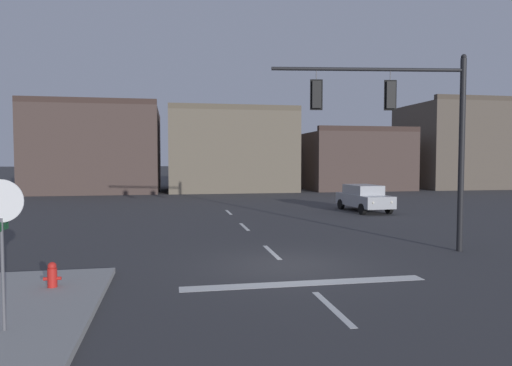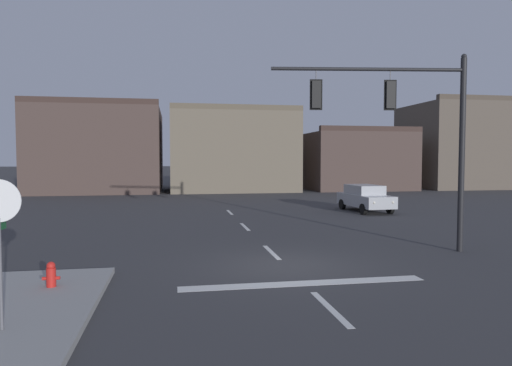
# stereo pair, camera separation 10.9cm
# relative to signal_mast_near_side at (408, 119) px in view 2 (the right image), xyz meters

# --- Properties ---
(ground_plane) EXTENTS (400.00, 400.00, 0.00)m
(ground_plane) POSITION_rel_signal_mast_near_side_xyz_m (-4.56, -1.30, -4.55)
(ground_plane) COLOR #353538
(stop_bar_paint) EXTENTS (6.40, 0.50, 0.01)m
(stop_bar_paint) POSITION_rel_signal_mast_near_side_xyz_m (-4.56, -3.30, -4.54)
(stop_bar_paint) COLOR silver
(stop_bar_paint) RESTS_ON ground
(lane_centreline) EXTENTS (0.16, 26.40, 0.01)m
(lane_centreline) POSITION_rel_signal_mast_near_side_xyz_m (-4.56, 0.70, -4.54)
(lane_centreline) COLOR silver
(lane_centreline) RESTS_ON ground
(signal_mast_near_side) EXTENTS (6.58, 1.05, 6.74)m
(signal_mast_near_side) POSITION_rel_signal_mast_near_side_xyz_m (0.00, 0.00, 0.00)
(signal_mast_near_side) COLOR black
(signal_mast_near_side) RESTS_ON ground
(car_lot_nearside) EXTENTS (2.13, 4.54, 1.61)m
(car_lot_nearside) POSITION_rel_signal_mast_near_side_xyz_m (3.59, 11.69, -3.69)
(car_lot_nearside) COLOR #9EA0A5
(car_lot_nearside) RESTS_ON ground
(fire_hydrant) EXTENTS (0.40, 0.30, 0.75)m
(fire_hydrant) POSITION_rel_signal_mast_near_side_xyz_m (-10.71, -3.05, -4.22)
(fire_hydrant) COLOR red
(fire_hydrant) RESTS_ON ground
(building_row) EXTENTS (59.21, 12.69, 9.65)m
(building_row) POSITION_rel_signal_mast_near_side_xyz_m (6.93, 32.64, -0.75)
(building_row) COLOR #473833
(building_row) RESTS_ON ground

